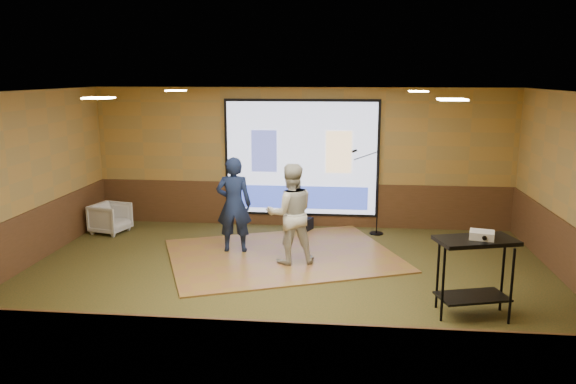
# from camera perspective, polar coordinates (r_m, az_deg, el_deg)

# --- Properties ---
(ground) EXTENTS (9.00, 9.00, 0.00)m
(ground) POSITION_cam_1_polar(r_m,az_deg,el_deg) (9.10, -0.45, -9.16)
(ground) COLOR #2B3A1A
(ground) RESTS_ON ground
(room_shell) EXTENTS (9.04, 7.04, 3.02)m
(room_shell) POSITION_cam_1_polar(r_m,az_deg,el_deg) (8.57, -0.47, 4.02)
(room_shell) COLOR #A28343
(room_shell) RESTS_ON ground
(wainscot_back) EXTENTS (9.00, 0.04, 0.95)m
(wainscot_back) POSITION_cam_1_polar(r_m,az_deg,el_deg) (12.28, 1.35, -1.27)
(wainscot_back) COLOR #4A3018
(wainscot_back) RESTS_ON ground
(wainscot_front) EXTENTS (9.00, 0.04, 0.95)m
(wainscot_front) POSITION_cam_1_polar(r_m,az_deg,el_deg) (5.77, -4.47, -17.10)
(wainscot_front) COLOR #4A3018
(wainscot_front) RESTS_ON ground
(wainscot_left) EXTENTS (0.04, 7.00, 0.95)m
(wainscot_left) POSITION_cam_1_polar(r_m,az_deg,el_deg) (10.41, -25.87, -4.90)
(wainscot_left) COLOR #4A3018
(wainscot_left) RESTS_ON ground
(projector_screen) EXTENTS (3.32, 0.06, 2.52)m
(projector_screen) POSITION_cam_1_polar(r_m,az_deg,el_deg) (12.05, 1.35, 3.32)
(projector_screen) COLOR black
(projector_screen) RESTS_ON room_shell
(downlight_nw) EXTENTS (0.32, 0.32, 0.02)m
(downlight_nw) POSITION_cam_1_polar(r_m,az_deg,el_deg) (10.72, -11.33, 10.07)
(downlight_nw) COLOR #FFE5BF
(downlight_nw) RESTS_ON room_shell
(downlight_ne) EXTENTS (0.32, 0.32, 0.02)m
(downlight_ne) POSITION_cam_1_polar(r_m,az_deg,el_deg) (10.32, 13.10, 9.93)
(downlight_ne) COLOR #FFE5BF
(downlight_ne) RESTS_ON room_shell
(downlight_sw) EXTENTS (0.32, 0.32, 0.02)m
(downlight_sw) POSITION_cam_1_polar(r_m,az_deg,el_deg) (7.62, -18.70, 9.04)
(downlight_sw) COLOR #FFE5BF
(downlight_sw) RESTS_ON room_shell
(downlight_se) EXTENTS (0.32, 0.32, 0.02)m
(downlight_se) POSITION_cam_1_polar(r_m,az_deg,el_deg) (7.06, 16.35, 9.00)
(downlight_se) COLOR #FFE5BF
(downlight_se) RESTS_ON room_shell
(dance_floor) EXTENTS (4.85, 4.32, 0.03)m
(dance_floor) POSITION_cam_1_polar(r_m,az_deg,el_deg) (10.35, -0.56, -6.44)
(dance_floor) COLOR #8E5D34
(dance_floor) RESTS_ON ground
(player_left) EXTENTS (0.68, 0.49, 1.77)m
(player_left) POSITION_cam_1_polar(r_m,az_deg,el_deg) (10.38, -5.52, -1.28)
(player_left) COLOR #152044
(player_left) RESTS_ON dance_floor
(player_right) EXTENTS (1.01, 0.88, 1.75)m
(player_right) POSITION_cam_1_polar(r_m,az_deg,el_deg) (9.69, 0.25, -2.22)
(player_right) COLOR beige
(player_right) RESTS_ON dance_floor
(av_table) EXTENTS (1.05, 0.55, 1.11)m
(av_table) POSITION_cam_1_polar(r_m,az_deg,el_deg) (8.05, 18.45, -6.58)
(av_table) COLOR black
(av_table) RESTS_ON ground
(projector) EXTENTS (0.37, 0.33, 0.11)m
(projector) POSITION_cam_1_polar(r_m,az_deg,el_deg) (7.97, 19.10, -4.14)
(projector) COLOR white
(projector) RESTS_ON av_table
(mic_stand) EXTENTS (0.70, 0.29, 1.78)m
(mic_stand) POSITION_cam_1_polar(r_m,az_deg,el_deg) (11.76, 8.76, -1.91)
(mic_stand) COLOR black
(mic_stand) RESTS_ON ground
(banquet_chair) EXTENTS (0.83, 0.82, 0.63)m
(banquet_chair) POSITION_cam_1_polar(r_m,az_deg,el_deg) (12.33, -17.60, -2.55)
(banquet_chair) COLOR gray
(banquet_chair) RESTS_ON ground
(duffel_bag) EXTENTS (0.53, 0.45, 0.28)m
(duffel_bag) POSITION_cam_1_polar(r_m,az_deg,el_deg) (11.99, 1.35, -3.25)
(duffel_bag) COLOR black
(duffel_bag) RESTS_ON ground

